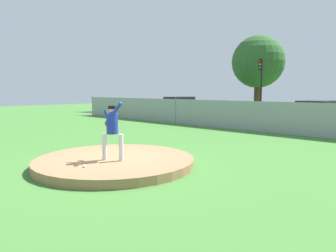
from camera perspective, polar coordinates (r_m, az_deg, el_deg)
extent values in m
plane|color=#427A33|center=(13.68, 11.12, -2.87)|extent=(80.00, 80.00, 0.00)
cube|color=#2B2B2D|center=(21.26, 23.78, 0.01)|extent=(44.00, 7.00, 0.01)
cylinder|color=#99704C|center=(9.32, -9.67, -6.46)|extent=(4.62, 4.62, 0.24)
cylinder|color=silver|center=(9.00, -11.58, -3.74)|extent=(0.13, 0.13, 0.75)
cylinder|color=silver|center=(8.79, -8.60, -3.92)|extent=(0.13, 0.13, 0.75)
cylinder|color=navy|center=(8.80, -10.19, 0.43)|extent=(0.32, 0.32, 0.57)
cylinder|color=navy|center=(8.62, -9.55, 2.87)|extent=(0.38, 0.27, 0.47)
cylinder|color=navy|center=(8.93, -10.88, 1.47)|extent=(0.29, 0.22, 0.46)
ellipsoid|color=#4C2D14|center=(9.07, -11.03, 0.47)|extent=(0.20, 0.12, 0.18)
sphere|color=tan|center=(8.77, -10.24, 2.94)|extent=(0.20, 0.20, 0.20)
cylinder|color=black|center=(8.76, -10.25, 3.40)|extent=(0.21, 0.21, 0.09)
sphere|color=white|center=(8.29, -15.12, -7.11)|extent=(0.07, 0.07, 0.07)
cube|color=gray|center=(17.06, 18.57, 1.52)|extent=(34.31, 0.03, 1.64)
cylinder|color=slate|center=(28.95, -13.70, 3.67)|extent=(0.07, 0.07, 1.74)
cylinder|color=slate|center=(20.95, 1.43, 2.85)|extent=(0.07, 0.07, 1.74)
cube|color=slate|center=(20.68, 25.83, 1.59)|extent=(2.16, 4.77, 0.69)
cube|color=black|center=(20.64, 25.92, 3.39)|extent=(1.87, 2.67, 0.61)
cylinder|color=black|center=(22.04, 27.22, 0.88)|extent=(1.95, 0.77, 0.64)
cylinder|color=black|center=(19.38, 24.15, 0.36)|extent=(1.95, 0.77, 0.64)
cube|color=tan|center=(27.15, 2.09, 3.24)|extent=(1.88, 4.17, 0.68)
cube|color=black|center=(27.12, 2.10, 4.68)|extent=(1.71, 2.31, 0.69)
cylinder|color=black|center=(28.11, 3.88, 2.64)|extent=(1.88, 0.67, 0.64)
cylinder|color=black|center=(26.25, 0.17, 2.39)|extent=(1.88, 0.67, 0.64)
cylinder|color=black|center=(26.95, 16.71, 6.62)|extent=(0.14, 0.14, 4.78)
cube|color=black|center=(26.87, 16.66, 10.76)|extent=(0.28, 0.24, 0.90)
sphere|color=red|center=(26.79, 16.56, 11.36)|extent=(0.18, 0.18, 0.18)
sphere|color=orange|center=(26.77, 16.54, 10.78)|extent=(0.18, 0.18, 0.18)
sphere|color=green|center=(26.75, 16.52, 10.21)|extent=(0.18, 0.18, 0.18)
cylinder|color=#4C331E|center=(31.13, 16.00, 5.15)|extent=(0.58, 0.58, 3.21)
sphere|color=#2D5D28|center=(31.24, 16.19, 11.26)|extent=(4.92, 4.92, 4.92)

